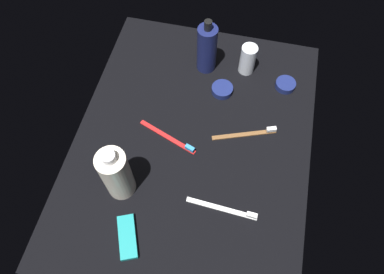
% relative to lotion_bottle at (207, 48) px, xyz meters
% --- Properties ---
extents(ground_plane, '(0.84, 0.64, 0.01)m').
position_rel_lotion_bottle_xyz_m(ground_plane, '(0.27, 0.02, -0.09)').
color(ground_plane, black).
extents(lotion_bottle, '(0.06, 0.06, 0.18)m').
position_rel_lotion_bottle_xyz_m(lotion_bottle, '(0.00, 0.00, 0.00)').
color(lotion_bottle, '#171E50').
rests_on(lotion_bottle, ground_plane).
extents(bodywash_bottle, '(0.07, 0.07, 0.19)m').
position_rel_lotion_bottle_xyz_m(bodywash_bottle, '(0.43, -0.13, 0.00)').
color(bodywash_bottle, silver).
rests_on(bodywash_bottle, ground_plane).
extents(deodorant_stick, '(0.05, 0.05, 0.10)m').
position_rel_lotion_bottle_xyz_m(deodorant_stick, '(-0.01, 0.12, -0.03)').
color(deodorant_stick, silver).
rests_on(deodorant_stick, ground_plane).
extents(toothbrush_white, '(0.02, 0.18, 0.02)m').
position_rel_lotion_bottle_xyz_m(toothbrush_white, '(0.44, 0.14, -0.07)').
color(toothbrush_white, white).
rests_on(toothbrush_white, ground_plane).
extents(toothbrush_red, '(0.07, 0.17, 0.02)m').
position_rel_lotion_bottle_xyz_m(toothbrush_red, '(0.27, -0.04, -0.07)').
color(toothbrush_red, red).
rests_on(toothbrush_red, ground_plane).
extents(toothbrush_brown, '(0.07, 0.17, 0.02)m').
position_rel_lotion_bottle_xyz_m(toothbrush_brown, '(0.21, 0.16, -0.07)').
color(toothbrush_brown, brown).
rests_on(toothbrush_brown, ground_plane).
extents(snack_bar_teal, '(0.11, 0.08, 0.01)m').
position_rel_lotion_bottle_xyz_m(snack_bar_teal, '(0.56, -0.08, -0.07)').
color(snack_bar_teal, teal).
rests_on(snack_bar_teal, ground_plane).
extents(cream_tin_left, '(0.06, 0.06, 0.02)m').
position_rel_lotion_bottle_xyz_m(cream_tin_left, '(0.08, 0.07, -0.07)').
color(cream_tin_left, navy).
rests_on(cream_tin_left, ground_plane).
extents(cream_tin_right, '(0.06, 0.06, 0.02)m').
position_rel_lotion_bottle_xyz_m(cream_tin_right, '(0.02, 0.25, -0.07)').
color(cream_tin_right, navy).
rests_on(cream_tin_right, ground_plane).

